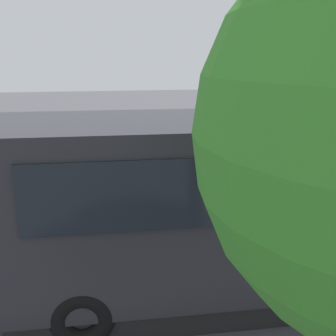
{
  "coord_description": "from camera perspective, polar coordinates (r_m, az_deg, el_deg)",
  "views": [
    {
      "loc": [
        2.7,
        10.83,
        4.24
      ],
      "look_at": [
        0.74,
        -0.07,
        1.1
      ],
      "focal_mm": 42.44,
      "sensor_mm": 36.0,
      "label": 1
    }
  ],
  "objects": [
    {
      "name": "bay_line_d",
      "position": [
        13.2,
        -9.69,
        -3.12
      ],
      "size": [
        0.21,
        3.58,
        0.01
      ],
      "color": "white",
      "rests_on": "ground_plane"
    },
    {
      "name": "traffic_cone",
      "position": [
        12.94,
        -2.38,
        -1.88
      ],
      "size": [
        0.34,
        0.34,
        0.63
      ],
      "color": "orange",
      "rests_on": "ground_plane"
    },
    {
      "name": "bay_line_e",
      "position": [
        13.44,
        -20.63,
        -3.59
      ],
      "size": [
        0.23,
        4.09,
        0.01
      ],
      "color": "white",
      "rests_on": "ground_plane"
    },
    {
      "name": "spectator_far_right",
      "position": [
        9.38,
        -6.62,
        -4.5
      ],
      "size": [
        0.57,
        0.32,
        1.68
      ],
      "color": "#473823",
      "rests_on": "ground_plane"
    },
    {
      "name": "spectator_left",
      "position": [
        10.18,
        14.6,
        -3.01
      ],
      "size": [
        0.58,
        0.35,
        1.74
      ],
      "color": "black",
      "rests_on": "ground_plane"
    },
    {
      "name": "spectator_right",
      "position": [
        9.68,
        0.23,
        -3.7
      ],
      "size": [
        0.57,
        0.39,
        1.69
      ],
      "color": "black",
      "rests_on": "ground_plane"
    },
    {
      "name": "parked_motorcycle_silver",
      "position": [
        9.32,
        0.91,
        -7.94
      ],
      "size": [
        2.05,
        0.58,
        0.99
      ],
      "color": "black",
      "rests_on": "ground_plane"
    },
    {
      "name": "bay_line_b",
      "position": [
        14.14,
        11.43,
        -1.92
      ],
      "size": [
        0.24,
        4.57,
        0.01
      ],
      "color": "white",
      "rests_on": "ground_plane"
    },
    {
      "name": "tour_bus",
      "position": [
        7.48,
        16.64,
        -5.14
      ],
      "size": [
        10.41,
        2.88,
        3.25
      ],
      "color": "#26262B",
      "rests_on": "ground_plane"
    },
    {
      "name": "spectator_far_left",
      "position": [
        10.91,
        20.85,
        -2.65
      ],
      "size": [
        0.57,
        0.33,
        1.65
      ],
      "color": "black",
      "rests_on": "ground_plane"
    },
    {
      "name": "stunt_motorcycle",
      "position": [
        13.81,
        -12.54,
        2.09
      ],
      "size": [
        1.9,
        0.66,
        1.86
      ],
      "color": "black",
      "rests_on": "ground_plane"
    },
    {
      "name": "spectator_centre",
      "position": [
        9.99,
        8.75,
        -2.86
      ],
      "size": [
        0.58,
        0.36,
        1.79
      ],
      "color": "black",
      "rests_on": "ground_plane"
    },
    {
      "name": "ground_plane",
      "position": [
        11.93,
        3.57,
        -5.0
      ],
      "size": [
        80.0,
        80.0,
        0.0
      ],
      "primitive_type": "plane",
      "color": "#424247"
    },
    {
      "name": "bay_line_a",
      "position": [
        15.25,
        20.39,
        -1.32
      ],
      "size": [
        0.25,
        4.98,
        0.01
      ],
      "color": "white",
      "rests_on": "ground_plane"
    },
    {
      "name": "bay_line_c",
      "position": [
        13.44,
        1.24,
        -2.54
      ],
      "size": [
        0.25,
        4.93,
        0.01
      ],
      "color": "white",
      "rests_on": "ground_plane"
    }
  ]
}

